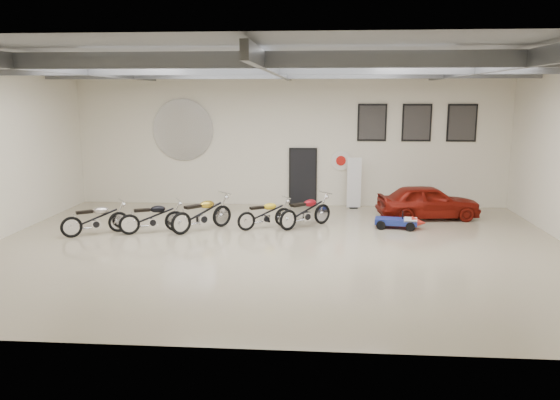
# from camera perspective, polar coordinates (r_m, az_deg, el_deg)

# --- Properties ---
(floor) EXTENTS (16.00, 12.00, 0.01)m
(floor) POSITION_cam_1_polar(r_m,az_deg,el_deg) (14.85, -0.35, -5.05)
(floor) COLOR tan
(floor) RESTS_ON ground
(ceiling) EXTENTS (16.00, 12.00, 0.01)m
(ceiling) POSITION_cam_1_polar(r_m,az_deg,el_deg) (14.30, -0.37, 14.59)
(ceiling) COLOR gray
(ceiling) RESTS_ON back_wall
(back_wall) EXTENTS (16.00, 0.02, 5.00)m
(back_wall) POSITION_cam_1_polar(r_m,az_deg,el_deg) (20.32, 1.03, 6.45)
(back_wall) COLOR silver
(back_wall) RESTS_ON floor
(ceiling_beams) EXTENTS (15.80, 11.80, 0.32)m
(ceiling_beams) POSITION_cam_1_polar(r_m,az_deg,el_deg) (14.29, -0.37, 13.59)
(ceiling_beams) COLOR slate
(ceiling_beams) RESTS_ON ceiling
(door) EXTENTS (0.92, 0.08, 2.10)m
(door) POSITION_cam_1_polar(r_m,az_deg,el_deg) (20.41, 2.41, 2.36)
(door) COLOR black
(door) RESTS_ON back_wall
(logo_plaque) EXTENTS (2.30, 0.06, 1.16)m
(logo_plaque) POSITION_cam_1_polar(r_m,az_deg,el_deg) (20.87, -10.10, 7.22)
(logo_plaque) COLOR silver
(logo_plaque) RESTS_ON back_wall
(poster_left) EXTENTS (1.05, 0.08, 1.35)m
(poster_left) POSITION_cam_1_polar(r_m,az_deg,el_deg) (20.29, 9.60, 7.99)
(poster_left) COLOR black
(poster_left) RESTS_ON back_wall
(poster_mid) EXTENTS (1.05, 0.08, 1.35)m
(poster_mid) POSITION_cam_1_polar(r_m,az_deg,el_deg) (20.50, 14.10, 7.84)
(poster_mid) COLOR black
(poster_mid) RESTS_ON back_wall
(poster_right) EXTENTS (1.05, 0.08, 1.35)m
(poster_right) POSITION_cam_1_polar(r_m,az_deg,el_deg) (20.83, 18.48, 7.65)
(poster_right) COLOR black
(poster_right) RESTS_ON back_wall
(oil_sign) EXTENTS (0.72, 0.10, 0.72)m
(oil_sign) POSITION_cam_1_polar(r_m,az_deg,el_deg) (20.33, 6.38, 4.12)
(oil_sign) COLOR white
(oil_sign) RESTS_ON back_wall
(banner_stand) EXTENTS (0.52, 0.24, 1.87)m
(banner_stand) POSITION_cam_1_polar(r_m,az_deg,el_deg) (20.01, 7.74, 1.76)
(banner_stand) COLOR white
(banner_stand) RESTS_ON floor
(motorcycle_silver) EXTENTS (1.94, 1.57, 1.01)m
(motorcycle_silver) POSITION_cam_1_polar(r_m,az_deg,el_deg) (17.02, -18.75, -1.82)
(motorcycle_silver) COLOR silver
(motorcycle_silver) RESTS_ON floor
(motorcycle_black) EXTENTS (2.00, 1.35, 1.00)m
(motorcycle_black) POSITION_cam_1_polar(r_m,az_deg,el_deg) (16.79, -13.21, -1.70)
(motorcycle_black) COLOR silver
(motorcycle_black) RESTS_ON floor
(motorcycle_gold) EXTENTS (1.95, 1.99, 1.10)m
(motorcycle_gold) POSITION_cam_1_polar(r_m,az_deg,el_deg) (16.77, -8.16, -1.35)
(motorcycle_gold) COLOR silver
(motorcycle_gold) RESTS_ON floor
(motorcycle_yellow) EXTENTS (1.85, 1.45, 0.95)m
(motorcycle_yellow) POSITION_cam_1_polar(r_m,az_deg,el_deg) (16.91, -1.57, -1.41)
(motorcycle_yellow) COLOR silver
(motorcycle_yellow) RESTS_ON floor
(motorcycle_red) EXTENTS (1.91, 1.81, 1.05)m
(motorcycle_red) POSITION_cam_1_polar(r_m,az_deg,el_deg) (17.07, 2.69, -1.13)
(motorcycle_red) COLOR silver
(motorcycle_red) RESTS_ON floor
(go_kart) EXTENTS (1.67, 0.95, 0.57)m
(go_kart) POSITION_cam_1_polar(r_m,az_deg,el_deg) (17.34, 12.47, -2.00)
(go_kart) COLOR navy
(go_kart) RESTS_ON floor
(vintage_car) EXTENTS (1.81, 3.53, 1.15)m
(vintage_car) POSITION_cam_1_polar(r_m,az_deg,el_deg) (18.91, 15.22, -0.17)
(vintage_car) COLOR maroon
(vintage_car) RESTS_ON floor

